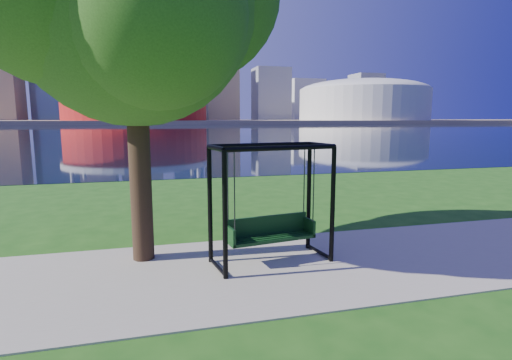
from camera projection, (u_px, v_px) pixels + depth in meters
name	position (u px, v px, depth m)	size (l,w,h in m)	color
ground	(252.00, 261.00, 8.37)	(900.00, 900.00, 0.00)	#1E5114
path	(258.00, 269.00, 7.89)	(120.00, 4.00, 0.03)	#9E937F
river	(159.00, 130.00, 105.92)	(900.00, 180.00, 0.02)	black
far_bank	(154.00, 121.00, 300.87)	(900.00, 228.00, 2.00)	#937F60
stadium	(136.00, 99.00, 228.46)	(83.00, 83.00, 32.00)	maroon
arena	(363.00, 99.00, 264.36)	(84.00, 84.00, 26.56)	beige
skyline	(146.00, 75.00, 307.31)	(392.00, 66.00, 96.50)	gray
swing	(271.00, 206.00, 8.13)	(2.53, 1.39, 2.46)	black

